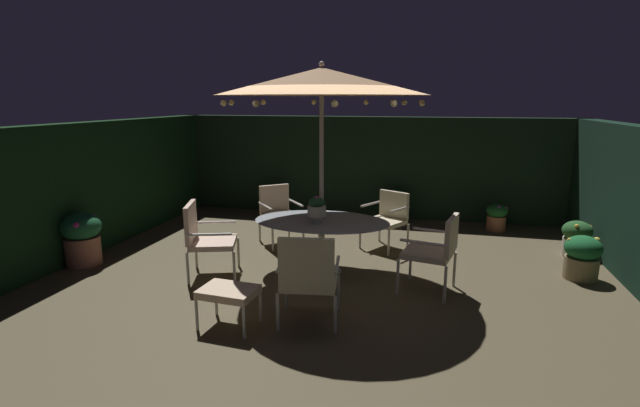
% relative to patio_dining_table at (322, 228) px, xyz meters
% --- Properties ---
extents(ground_plane, '(8.09, 7.70, 0.02)m').
position_rel_patio_dining_table_xyz_m(ground_plane, '(0.15, -0.24, -0.64)').
color(ground_plane, brown).
extents(hedge_backdrop_rear, '(8.09, 0.30, 2.00)m').
position_rel_patio_dining_table_xyz_m(hedge_backdrop_rear, '(0.15, 3.46, 0.37)').
color(hedge_backdrop_rear, black).
rests_on(hedge_backdrop_rear, ground_plane).
extents(hedge_backdrop_left, '(0.30, 7.70, 2.00)m').
position_rel_patio_dining_table_xyz_m(hedge_backdrop_left, '(-3.75, -0.24, 0.37)').
color(hedge_backdrop_left, black).
rests_on(hedge_backdrop_left, ground_plane).
extents(patio_dining_table, '(1.85, 1.25, 0.74)m').
position_rel_patio_dining_table_xyz_m(patio_dining_table, '(0.00, 0.00, 0.00)').
color(patio_dining_table, beige).
rests_on(patio_dining_table, ground_plane).
extents(patio_umbrella, '(2.73, 2.73, 2.81)m').
position_rel_patio_dining_table_xyz_m(patio_umbrella, '(-0.00, -0.00, 1.93)').
color(patio_umbrella, beige).
rests_on(patio_umbrella, ground_plane).
extents(centerpiece_planter, '(0.24, 0.24, 0.38)m').
position_rel_patio_dining_table_xyz_m(centerpiece_planter, '(-0.01, -0.21, 0.33)').
color(centerpiece_planter, beige).
rests_on(centerpiece_planter, patio_dining_table).
extents(patio_chair_north, '(0.83, 0.84, 0.94)m').
position_rel_patio_dining_table_xyz_m(patio_chair_north, '(-1.02, 1.18, -0.08)').
color(patio_chair_north, silver).
rests_on(patio_chair_north, ground_plane).
extents(patio_chair_northeast, '(0.79, 0.80, 1.00)m').
position_rel_patio_dining_table_xyz_m(patio_chair_northeast, '(-1.49, -0.49, -0.06)').
color(patio_chair_northeast, silver).
rests_on(patio_chair_northeast, ground_plane).
extents(patio_chair_east, '(0.70, 0.65, 1.00)m').
position_rel_patio_dining_table_xyz_m(patio_chair_east, '(0.23, -1.55, -0.07)').
color(patio_chair_east, beige).
rests_on(patio_chair_east, ground_plane).
extents(patio_chair_southeast, '(0.72, 0.72, 0.98)m').
position_rel_patio_dining_table_xyz_m(patio_chair_southeast, '(1.52, -0.33, -0.05)').
color(patio_chair_southeast, beige).
rests_on(patio_chair_southeast, ground_plane).
extents(patio_chair_south, '(0.78, 0.77, 0.90)m').
position_rel_patio_dining_table_xyz_m(patio_chair_south, '(0.77, 1.35, -0.10)').
color(patio_chair_south, beige).
rests_on(patio_chair_south, ground_plane).
extents(ottoman_footrest, '(0.60, 0.46, 0.43)m').
position_rel_patio_dining_table_xyz_m(ottoman_footrest, '(-0.57, -1.77, -0.26)').
color(ottoman_footrest, silver).
rests_on(ottoman_footrest, ground_plane).
extents(potted_plant_back_center, '(0.56, 0.56, 0.76)m').
position_rel_patio_dining_table_xyz_m(potted_plant_back_center, '(-3.42, -0.52, -0.22)').
color(potted_plant_back_center, '#9F6250').
rests_on(potted_plant_back_center, ground_plane).
extents(potted_plant_right_far, '(0.37, 0.37, 0.50)m').
position_rel_patio_dining_table_xyz_m(potted_plant_right_far, '(2.60, 2.82, -0.36)').
color(potted_plant_right_far, '#AD6846').
rests_on(potted_plant_right_far, ground_plane).
extents(potted_plant_back_right, '(0.38, 0.38, 0.63)m').
position_rel_patio_dining_table_xyz_m(potted_plant_back_right, '(-1.76, 2.90, -0.31)').
color(potted_plant_back_right, olive).
rests_on(potted_plant_back_right, ground_plane).
extents(potted_plant_right_near, '(0.43, 0.43, 0.55)m').
position_rel_patio_dining_table_xyz_m(potted_plant_right_near, '(3.60, 1.59, -0.33)').
color(potted_plant_right_near, beige).
rests_on(potted_plant_right_near, ground_plane).
extents(potted_plant_left_near, '(0.48, 0.48, 0.64)m').
position_rel_patio_dining_table_xyz_m(potted_plant_left_near, '(0.76, 2.96, -0.31)').
color(potted_plant_left_near, beige).
rests_on(potted_plant_left_near, ground_plane).
extents(potted_plant_back_left, '(0.46, 0.46, 0.59)m').
position_rel_patio_dining_table_xyz_m(potted_plant_back_left, '(3.41, 0.59, -0.32)').
color(potted_plant_back_left, '#867450').
rests_on(potted_plant_back_left, ground_plane).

